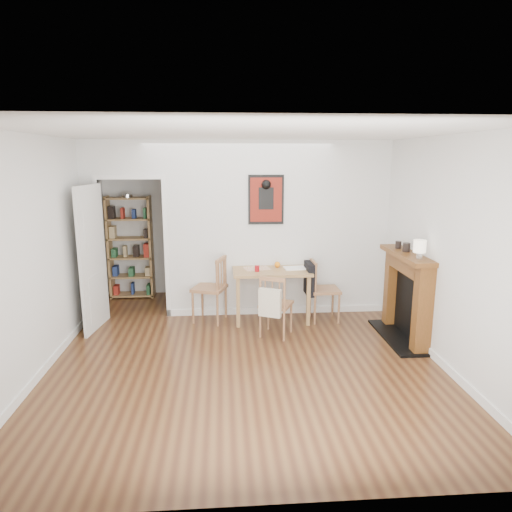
{
  "coord_description": "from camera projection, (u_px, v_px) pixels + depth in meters",
  "views": [
    {
      "loc": [
        -0.23,
        -5.3,
        2.35
      ],
      "look_at": [
        0.2,
        0.6,
        1.07
      ],
      "focal_mm": 32.0,
      "sensor_mm": 36.0,
      "label": 1
    }
  ],
  "objects": [
    {
      "name": "placemat",
      "position": [
        257.0,
        268.0,
        6.67
      ],
      "size": [
        0.42,
        0.35,
        0.0
      ],
      "primitive_type": "cube",
      "rotation": [
        0.0,
        0.0,
        0.21
      ],
      "color": "beige",
      "rests_on": "dining_table"
    },
    {
      "name": "red_glass",
      "position": [
        257.0,
        268.0,
        6.49
      ],
      "size": [
        0.07,
        0.07,
        0.09
      ],
      "primitive_type": "cylinder",
      "color": "maroon",
      "rests_on": "dining_table"
    },
    {
      "name": "ceramic_jar_b",
      "position": [
        398.0,
        245.0,
        6.1
      ],
      "size": [
        0.08,
        0.08,
        0.1
      ],
      "primitive_type": "cylinder",
      "color": "black",
      "rests_on": "fireplace"
    },
    {
      "name": "fireplace",
      "position": [
        407.0,
        293.0,
        5.95
      ],
      "size": [
        0.45,
        1.25,
        1.16
      ],
      "color": "brown",
      "rests_on": "ground"
    },
    {
      "name": "mantel_lamp",
      "position": [
        420.0,
        247.0,
        5.42
      ],
      "size": [
        0.15,
        0.15,
        0.23
      ],
      "color": "silver",
      "rests_on": "fireplace"
    },
    {
      "name": "chair_left",
      "position": [
        209.0,
        289.0,
        6.62
      ],
      "size": [
        0.61,
        0.61,
        0.97
      ],
      "color": "#9F714A",
      "rests_on": "ground"
    },
    {
      "name": "dining_table",
      "position": [
        271.0,
        275.0,
        6.65
      ],
      "size": [
        1.12,
        0.71,
        0.76
      ],
      "color": "#A3894C",
      "rests_on": "ground"
    },
    {
      "name": "chair_front",
      "position": [
        276.0,
        305.0,
        6.07
      ],
      "size": [
        0.57,
        0.59,
        0.85
      ],
      "color": "#9F714A",
      "rests_on": "ground"
    },
    {
      "name": "ceramic_jar_a",
      "position": [
        406.0,
        247.0,
        5.88
      ],
      "size": [
        0.1,
        0.1,
        0.12
      ],
      "primitive_type": "cylinder",
      "color": "black",
      "rests_on": "fireplace"
    },
    {
      "name": "chair_right",
      "position": [
        323.0,
        289.0,
        6.65
      ],
      "size": [
        0.52,
        0.46,
        0.91
      ],
      "color": "#9F714A",
      "rests_on": "ground"
    },
    {
      "name": "ground",
      "position": [
        244.0,
        350.0,
        5.68
      ],
      "size": [
        5.2,
        5.2,
        0.0
      ],
      "primitive_type": "plane",
      "color": "brown",
      "rests_on": "ground"
    },
    {
      "name": "bookshelf",
      "position": [
        131.0,
        248.0,
        7.71
      ],
      "size": [
        0.73,
        0.29,
        1.73
      ],
      "color": "#A3894C",
      "rests_on": "ground"
    },
    {
      "name": "room_shell",
      "position": [
        246.0,
        231.0,
        6.73
      ],
      "size": [
        5.2,
        5.2,
        5.2
      ],
      "color": "silver",
      "rests_on": "ground"
    },
    {
      "name": "notebook",
      "position": [
        295.0,
        268.0,
        6.66
      ],
      "size": [
        0.34,
        0.26,
        0.02
      ],
      "primitive_type": "cube",
      "rotation": [
        0.0,
        0.0,
        0.1
      ],
      "color": "white",
      "rests_on": "dining_table"
    },
    {
      "name": "orange_fruit",
      "position": [
        277.0,
        265.0,
        6.73
      ],
      "size": [
        0.09,
        0.09,
        0.09
      ],
      "primitive_type": "sphere",
      "color": "orange",
      "rests_on": "dining_table"
    }
  ]
}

